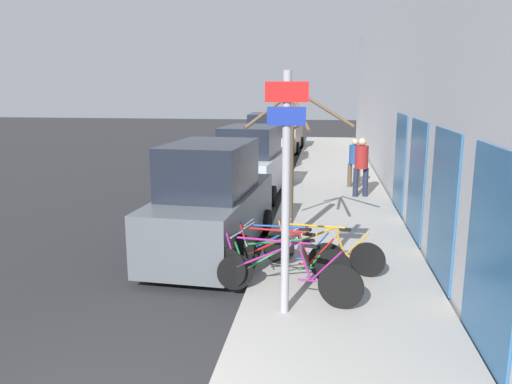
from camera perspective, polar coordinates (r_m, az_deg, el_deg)
ground_plane at (r=15.76m, az=-0.38°, el=-0.68°), size 80.00×80.00×0.00m
sidewalk_curb at (r=18.33m, az=8.96°, el=1.19°), size 3.20×32.00×0.15m
building_facade at (r=18.04m, az=14.95°, el=10.84°), size 0.23×32.00×6.50m
signpost at (r=7.03m, az=3.44°, el=0.54°), size 0.59×0.14×3.49m
bicycle_0 at (r=7.93m, az=2.87°, el=-9.22°), size 2.53×0.81×0.97m
bicycle_1 at (r=8.34m, az=3.24°, el=-8.50°), size 2.15×0.69×0.84m
bicycle_2 at (r=8.65m, az=3.33°, el=-7.56°), size 2.27×0.75×0.91m
bicycle_3 at (r=8.86m, az=3.10°, el=-7.06°), size 2.23×0.58×0.93m
bicycle_4 at (r=9.16m, az=7.49°, el=-6.64°), size 2.22×0.72×0.86m
parked_car_0 at (r=10.41m, az=-5.03°, el=-1.39°), size 2.14×4.70×2.33m
parked_car_1 at (r=16.02m, az=-0.52°, el=3.18°), size 2.21×4.70×2.23m
parked_car_2 at (r=22.21m, az=1.44°, el=5.71°), size 2.20×4.85×2.32m
parked_car_3 at (r=27.61m, az=3.15°, el=6.79°), size 2.09×4.73×2.21m
pedestrian_near at (r=15.44m, az=11.95°, el=3.27°), size 0.46×0.40×1.79m
pedestrian_far at (r=16.90m, az=11.19°, el=3.69°), size 0.42×0.36×1.62m
street_tree at (r=10.50m, az=4.02°, el=3.21°), size 2.18×1.81×3.31m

